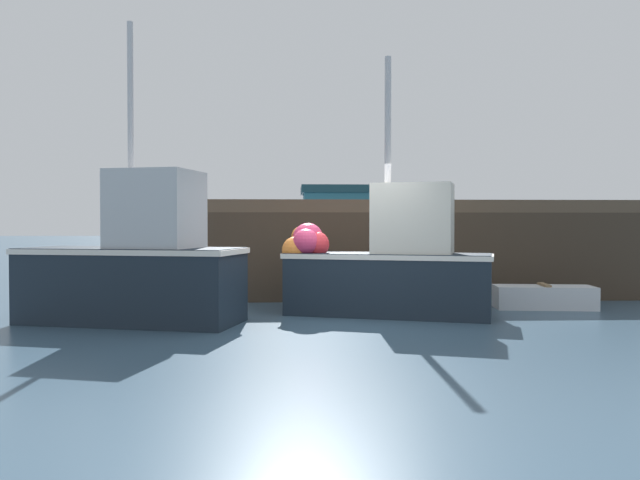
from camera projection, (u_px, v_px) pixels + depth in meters
ground at (340, 326)px, 9.72m from camera, size 120.00×160.00×0.10m
pier at (376, 218)px, 15.58m from camera, size 10.07×7.86×1.99m
fishing_boat_near_left at (137, 265)px, 9.69m from camera, size 3.58×2.09×4.57m
fishing_boat_near_right at (385, 264)px, 10.48m from camera, size 3.53×2.03×4.25m
rowboat at (544, 297)px, 11.37m from camera, size 1.79×0.88×0.45m
warehouse at (368, 217)px, 42.61m from camera, size 8.97×4.36×4.07m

